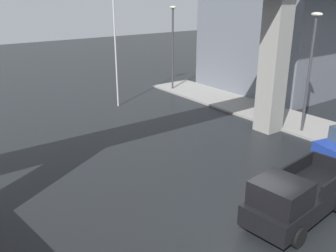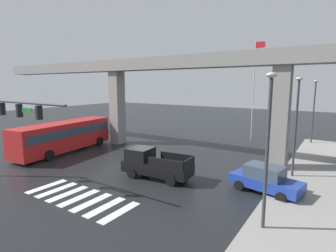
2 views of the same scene
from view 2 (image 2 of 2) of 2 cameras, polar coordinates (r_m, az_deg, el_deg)
name	(u,v)px [view 2 (image 2 of 2)]	position (r m, az deg, el deg)	size (l,w,h in m)	color
ground_plane	(144,170)	(21.34, -5.23, -9.48)	(120.00, 120.00, 0.00)	black
crosswalk_stripes	(79,198)	(17.26, -18.60, -14.46)	(7.15, 2.80, 0.01)	silver
elevated_overpass	(184,71)	(25.44, 3.44, 11.77)	(57.91, 1.94, 9.40)	gray
sidewalk_east	(306,192)	(19.05, 27.60, -12.56)	(4.00, 36.00, 0.15)	gray
pickup_truck	(154,164)	(19.47, -3.12, -8.22)	(5.26, 2.45, 2.08)	black
city_bus	(64,135)	(28.57, -21.44, -1.79)	(3.88, 11.03, 2.99)	red
sedan_blue	(265,179)	(17.99, 20.21, -10.69)	(4.56, 2.58, 1.72)	#1E3899
traffic_signal_mast	(11,117)	(20.39, -30.75, 1.59)	(8.69, 0.32, 6.20)	#38383D
street_lamp_near_corner	(268,134)	(12.44, 20.77, -1.68)	(0.44, 0.70, 7.24)	#38383D
street_lamp_mid_block	(297,116)	(20.71, 25.96, 2.02)	(0.44, 0.70, 7.24)	#38383D
street_lamp_far_north	(314,104)	(34.01, 28.96, 4.15)	(0.44, 0.70, 7.24)	#38383D
flagpole	(254,85)	(33.55, 18.11, 8.47)	(1.16, 0.12, 11.78)	silver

